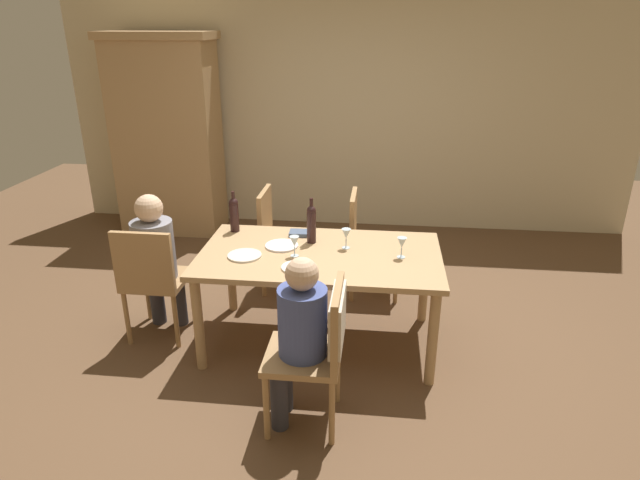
# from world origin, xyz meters

# --- Properties ---
(ground_plane) EXTENTS (10.00, 10.00, 0.00)m
(ground_plane) POSITION_xyz_m (0.00, 0.00, 0.00)
(ground_plane) COLOR brown
(rear_room_partition) EXTENTS (6.40, 0.12, 2.70)m
(rear_room_partition) POSITION_xyz_m (0.00, 2.69, 1.35)
(rear_room_partition) COLOR beige
(rear_room_partition) RESTS_ON ground_plane
(armoire_cabinet) EXTENTS (1.18, 0.62, 2.18)m
(armoire_cabinet) POSITION_xyz_m (-1.96, 2.24, 1.10)
(armoire_cabinet) COLOR tan
(armoire_cabinet) RESTS_ON ground_plane
(dining_table) EXTENTS (1.73, 0.99, 0.74)m
(dining_table) POSITION_xyz_m (0.00, 0.00, 0.66)
(dining_table) COLOR tan
(dining_table) RESTS_ON ground_plane
(chair_near) EXTENTS (0.46, 0.44, 0.92)m
(chair_near) POSITION_xyz_m (0.12, -0.87, 0.59)
(chair_near) COLOR #A87F51
(chair_near) RESTS_ON ground_plane
(chair_left_end) EXTENTS (0.44, 0.44, 0.92)m
(chair_left_end) POSITION_xyz_m (-1.24, -0.09, 0.53)
(chair_left_end) COLOR #A87F51
(chair_left_end) RESTS_ON ground_plane
(chair_far_right) EXTENTS (0.44, 0.44, 0.92)m
(chair_far_right) POSITION_xyz_m (0.30, 0.87, 0.53)
(chair_far_right) COLOR #A87F51
(chair_far_right) RESTS_ON ground_plane
(chair_far_left) EXTENTS (0.44, 0.44, 0.92)m
(chair_far_left) POSITION_xyz_m (-0.48, 0.87, 0.53)
(chair_far_left) COLOR #A87F51
(chair_far_left) RESTS_ON ground_plane
(person_woman_host) EXTENTS (0.33, 0.29, 1.09)m
(person_woman_host) POSITION_xyz_m (-0.03, -0.87, 0.63)
(person_woman_host) COLOR #33333D
(person_woman_host) RESTS_ON ground_plane
(person_man_bearded) EXTENTS (0.31, 0.35, 1.13)m
(person_man_bearded) POSITION_xyz_m (-1.24, 0.03, 0.65)
(person_man_bearded) COLOR #33333D
(person_man_bearded) RESTS_ON ground_plane
(wine_bottle_tall_green) EXTENTS (0.07, 0.07, 0.33)m
(wine_bottle_tall_green) POSITION_xyz_m (-0.72, 0.36, 0.89)
(wine_bottle_tall_green) COLOR black
(wine_bottle_tall_green) RESTS_ON dining_table
(wine_bottle_dark_red) EXTENTS (0.07, 0.07, 0.35)m
(wine_bottle_dark_red) POSITION_xyz_m (-0.09, 0.19, 0.90)
(wine_bottle_dark_red) COLOR black
(wine_bottle_dark_red) RESTS_ON dining_table
(wine_glass_near_left) EXTENTS (0.07, 0.07, 0.15)m
(wine_glass_near_left) POSITION_xyz_m (-0.17, -0.07, 0.85)
(wine_glass_near_left) COLOR silver
(wine_glass_near_left) RESTS_ON dining_table
(wine_glass_centre) EXTENTS (0.07, 0.07, 0.15)m
(wine_glass_centre) POSITION_xyz_m (0.18, 0.11, 0.85)
(wine_glass_centre) COLOR silver
(wine_glass_centre) RESTS_ON dining_table
(wine_glass_near_right) EXTENTS (0.07, 0.07, 0.15)m
(wine_glass_near_right) POSITION_xyz_m (0.57, -0.01, 0.85)
(wine_glass_near_right) COLOR silver
(wine_glass_near_right) RESTS_ON dining_table
(dinner_plate_host) EXTENTS (0.24, 0.24, 0.01)m
(dinner_plate_host) POSITION_xyz_m (-0.52, -0.12, 0.75)
(dinner_plate_host) COLOR silver
(dinner_plate_host) RESTS_ON dining_table
(dinner_plate_guest_left) EXTENTS (0.22, 0.22, 0.01)m
(dinner_plate_guest_left) POSITION_xyz_m (-0.12, -0.28, 0.75)
(dinner_plate_guest_left) COLOR white
(dinner_plate_guest_left) RESTS_ON dining_table
(dinner_plate_guest_right) EXTENTS (0.24, 0.24, 0.01)m
(dinner_plate_guest_right) POSITION_xyz_m (-0.29, 0.09, 0.75)
(dinner_plate_guest_right) COLOR white
(dinner_plate_guest_right) RESTS_ON dining_table
(folded_napkin) EXTENTS (0.17, 0.13, 0.03)m
(folded_napkin) POSITION_xyz_m (-0.20, 0.33, 0.76)
(folded_napkin) COLOR #4C5B75
(folded_napkin) RESTS_ON dining_table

